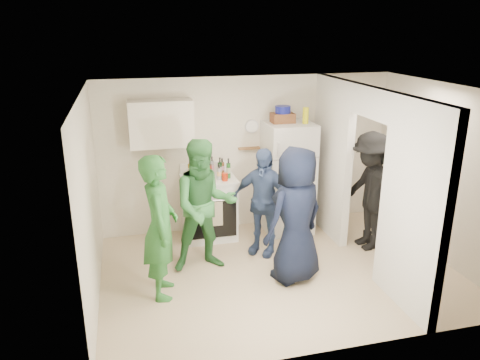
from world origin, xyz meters
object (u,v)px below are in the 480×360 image
person_green_center (205,206)px  person_navy (296,216)px  stove (209,208)px  person_denim (263,202)px  person_nook (370,191)px  fridge (288,178)px  yellow_cup_stack_top (306,115)px  person_green_left (160,227)px  blue_bowl (283,109)px  wicker_basket (283,118)px

person_green_center → person_navy: (1.09, -0.58, -0.01)m
stove → person_green_center: 1.10m
person_denim → person_nook: person_nook is taller
person_green_center → person_denim: 0.94m
person_green_center → person_denim: bearing=15.0°
fridge → person_denim: size_ratio=1.12×
yellow_cup_stack_top → person_denim: 1.53m
stove → person_denim: size_ratio=0.62×
fridge → person_navy: size_ratio=0.99×
person_green_center → person_green_left: bearing=-141.9°
fridge → person_nook: fridge is taller
blue_bowl → yellow_cup_stack_top: blue_bowl is taller
person_green_center → person_navy: 1.24m
fridge → person_denim: (-0.63, -0.70, -0.09)m
blue_bowl → person_nook: size_ratio=0.13×
person_green_left → blue_bowl: bearing=-47.3°
stove → person_green_left: bearing=-120.0°
fridge → yellow_cup_stack_top: size_ratio=7.20×
stove → person_navy: person_navy is taller
fridge → person_denim: fridge is taller
fridge → stove: bearing=178.7°
person_denim → person_nook: (1.60, -0.20, 0.09)m
wicker_basket → person_green_left: bearing=-143.5°
fridge → person_green_left: (-2.17, -1.48, 0.01)m
stove → blue_bowl: (1.19, 0.02, 1.51)m
person_denim → blue_bowl: bearing=94.8°
fridge → wicker_basket: 0.98m
person_navy → blue_bowl: bearing=-125.1°
person_green_left → stove: bearing=-23.9°
blue_bowl → person_green_center: 2.06m
person_denim → person_navy: person_navy is taller
person_green_center → person_denim: size_ratio=1.14×
person_denim → person_nook: size_ratio=0.90×
fridge → blue_bowl: (-0.10, 0.05, 1.10)m
person_navy → stove: bearing=-84.5°
person_denim → person_nook: 1.62m
fridge → person_green_left: 2.63m
yellow_cup_stack_top → stove: bearing=175.1°
person_nook → stove: bearing=-115.1°
wicker_basket → person_green_left: 2.75m
blue_bowl → stove: bearing=-179.0°
blue_bowl → person_denim: size_ratio=0.15×
person_green_left → person_denim: bearing=-56.9°
yellow_cup_stack_top → person_green_left: 2.94m
fridge → person_nook: (0.97, -0.90, -0.00)m
stove → wicker_basket: (1.19, 0.02, 1.38)m
person_denim → person_navy: (0.20, -0.84, 0.10)m
wicker_basket → person_denim: (-0.53, -0.75, -1.07)m
blue_bowl → person_denim: blue_bowl is taller
person_green_left → wicker_basket: bearing=-47.3°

